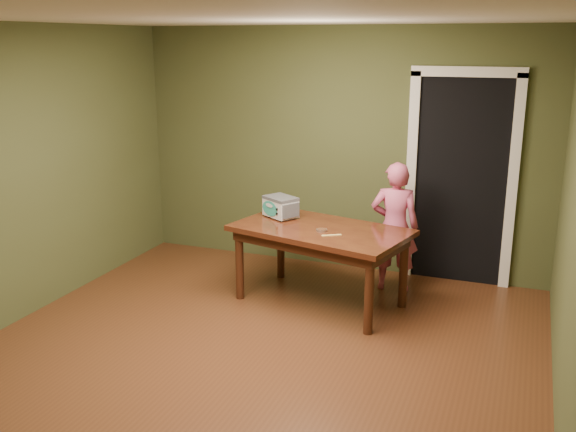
{
  "coord_description": "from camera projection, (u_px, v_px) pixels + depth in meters",
  "views": [
    {
      "loc": [
        1.93,
        -4.08,
        2.45
      ],
      "look_at": [
        -0.01,
        1.0,
        0.95
      ],
      "focal_mm": 40.0,
      "sensor_mm": 36.0,
      "label": 1
    }
  ],
  "objects": [
    {
      "name": "toy_oven",
      "position": [
        281.0,
        206.0,
        6.32
      ],
      "size": [
        0.4,
        0.36,
        0.21
      ],
      "rotation": [
        0.0,
        0.0,
        -0.55
      ],
      "color": "#4C4F54",
      "rests_on": "dining_table"
    },
    {
      "name": "floor",
      "position": [
        243.0,
        365.0,
        4.99
      ],
      "size": [
        5.0,
        5.0,
        0.0
      ],
      "primitive_type": "plane",
      "color": "#542D18",
      "rests_on": "ground"
    },
    {
      "name": "dining_table",
      "position": [
        321.0,
        238.0,
        6.02
      ],
      "size": [
        1.76,
        1.24,
        0.75
      ],
      "rotation": [
        0.0,
        0.0,
        -0.23
      ],
      "color": "#36150C",
      "rests_on": "floor"
    },
    {
      "name": "baking_pan",
      "position": [
        322.0,
        230.0,
        5.88
      ],
      "size": [
        0.1,
        0.1,
        0.02
      ],
      "color": "silver",
      "rests_on": "dining_table"
    },
    {
      "name": "doorway",
      "position": [
        464.0,
        176.0,
        6.77
      ],
      "size": [
        1.1,
        0.66,
        2.25
      ],
      "color": "black",
      "rests_on": "ground"
    },
    {
      "name": "room_shell",
      "position": [
        239.0,
        148.0,
        4.54
      ],
      "size": [
        4.52,
        5.02,
        2.61
      ],
      "color": "#434C29",
      "rests_on": "ground"
    },
    {
      "name": "spatula",
      "position": [
        331.0,
        235.0,
        5.75
      ],
      "size": [
        0.17,
        0.11,
        0.01
      ],
      "primitive_type": "cube",
      "rotation": [
        0.0,
        0.0,
        0.54
      ],
      "color": "#F2CC69",
      "rests_on": "dining_table"
    },
    {
      "name": "child",
      "position": [
        395.0,
        227.0,
        6.37
      ],
      "size": [
        0.52,
        0.38,
        1.31
      ],
      "primitive_type": "imported",
      "rotation": [
        0.0,
        0.0,
        3.29
      ],
      "color": "#D5577E",
      "rests_on": "floor"
    }
  ]
}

